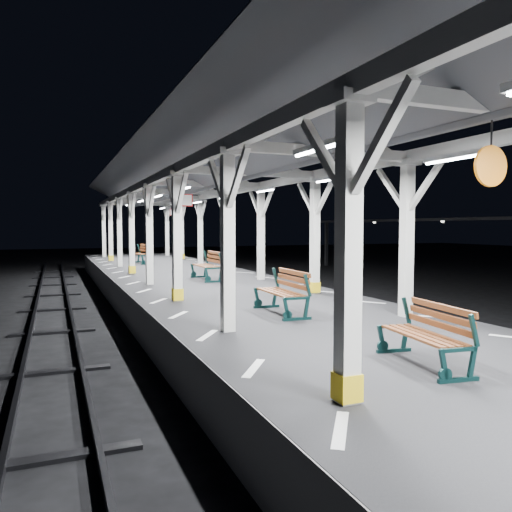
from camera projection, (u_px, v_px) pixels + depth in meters
ground at (281, 350)px, 11.79m from camera, size 120.00×120.00×0.00m
platform at (281, 329)px, 11.77m from camera, size 6.00×50.00×1.00m
hazard_stripes_left at (178, 315)px, 10.81m from camera, size 1.00×48.00×0.01m
hazard_stripes_right at (368, 302)px, 12.66m from camera, size 1.00×48.00×0.01m
track_left at (53, 369)px, 9.91m from camera, size 2.20×60.00×0.16m
track_right at (446, 330)px, 13.67m from camera, size 2.20×60.00×0.16m
canopy at (282, 156)px, 11.51m from camera, size 5.40×49.00×4.65m
bench_near at (429, 333)px, 6.87m from camera, size 0.77×1.63×0.85m
bench_mid at (285, 291)px, 10.98m from camera, size 0.72×1.79×0.96m
bench_far at (209, 265)px, 17.97m from camera, size 0.72×1.90×1.03m
bench_extra at (143, 253)px, 26.00m from camera, size 1.06×1.95×1.00m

